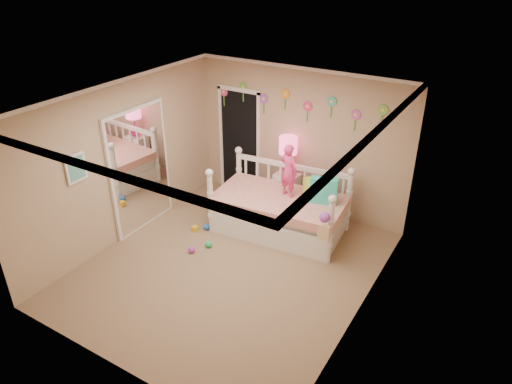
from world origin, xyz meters
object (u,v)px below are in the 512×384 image
Objects in this scene: daybed at (280,200)px; child at (289,170)px; nightstand at (287,192)px; table_lamp at (288,150)px.

daybed is 2.41× the size of child.
daybed reaches higher than nightstand.
nightstand is 1.00× the size of table_lamp.
table_lamp reaches higher than daybed.
daybed is 0.96m from table_lamp.
table_lamp is at bearing -48.01° from child.
table_lamp is (0.00, 0.00, 0.82)m from nightstand.
nightstand is at bearing -48.01° from child.
child is 1.27× the size of nightstand.
child is at bearing -59.55° from nightstand.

